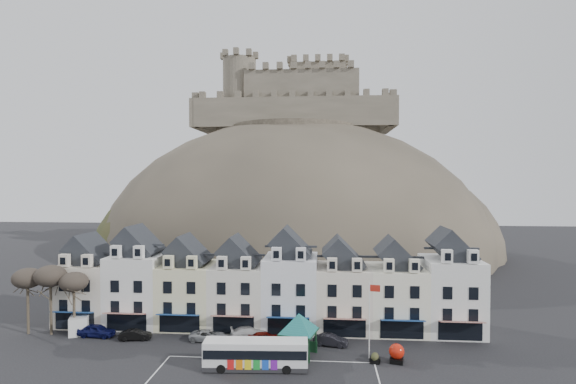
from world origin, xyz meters
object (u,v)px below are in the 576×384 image
(flagpole, at_px, (370,315))
(car_maroon, at_px, (265,337))
(bus_shelter, at_px, (299,323))
(car_navy, at_px, (97,330))
(car_white, at_px, (249,332))
(car_black, at_px, (135,335))
(car_charcoal, at_px, (331,340))
(bus, at_px, (256,353))
(red_buoy, at_px, (397,353))
(car_silver, at_px, (209,336))
(white_van, at_px, (80,322))

(flagpole, bearing_deg, car_maroon, 163.41)
(bus_shelter, distance_m, car_navy, 25.48)
(car_white, bearing_deg, car_black, 81.68)
(bus_shelter, distance_m, car_charcoal, 5.67)
(bus, distance_m, car_white, 9.26)
(bus_shelter, xyz_separation_m, red_buoy, (10.35, -0.88, -2.63))
(bus, height_order, car_silver, bus)
(bus, xyz_separation_m, car_white, (-2.25, 8.92, -0.99))
(white_van, height_order, car_navy, white_van)
(red_buoy, xyz_separation_m, car_white, (-16.74, 6.15, -0.36))
(flagpole, height_order, car_navy, flagpole)
(car_black, height_order, car_silver, car_silver)
(flagpole, bearing_deg, red_buoy, -18.09)
(car_silver, bearing_deg, bus_shelter, -104.79)
(red_buoy, height_order, car_navy, red_buoy)
(car_navy, relative_size, car_silver, 1.01)
(bus_shelter, xyz_separation_m, car_black, (-19.80, 3.31, -3.02))
(flagpole, xyz_separation_m, car_white, (-14.07, 5.27, -4.05))
(car_navy, distance_m, car_maroon, 20.81)
(car_navy, bearing_deg, flagpole, -93.67)
(red_buoy, bearing_deg, car_navy, 172.10)
(bus, height_order, flagpole, flagpole)
(car_charcoal, bearing_deg, white_van, 95.61)
(car_silver, bearing_deg, bus, -133.31)
(car_navy, distance_m, car_charcoal, 28.52)
(white_van, relative_size, car_maroon, 1.34)
(white_van, bearing_deg, car_maroon, -28.09)
(car_black, distance_m, car_silver, 8.83)
(white_van, relative_size, car_white, 1.19)
(bus_shelter, bearing_deg, white_van, -177.75)
(bus, xyz_separation_m, car_navy, (-20.85, 7.68, -0.88))
(car_black, bearing_deg, white_van, 63.95)
(red_buoy, relative_size, car_silver, 0.45)
(car_white, xyz_separation_m, car_charcoal, (9.91, -1.96, 0.00))
(car_white, relative_size, car_charcoal, 1.13)
(red_buoy, bearing_deg, bus_shelter, 175.12)
(bus_shelter, relative_size, red_buoy, 3.62)
(car_black, bearing_deg, car_silver, -96.70)
(white_van, xyz_separation_m, car_silver, (17.10, -2.11, -0.49))
(flagpole, bearing_deg, bus_shelter, 179.93)
(flagpole, bearing_deg, car_charcoal, 141.44)
(car_navy, relative_size, car_charcoal, 1.13)
(bus_shelter, relative_size, white_van, 1.34)
(bus, distance_m, car_navy, 22.24)
(red_buoy, height_order, car_silver, red_buoy)
(car_navy, distance_m, car_black, 5.25)
(bus, xyz_separation_m, car_black, (-15.65, 6.97, -1.02))
(bus, relative_size, red_buoy, 5.36)
(white_van, bearing_deg, red_buoy, -32.52)
(red_buoy, relative_size, car_white, 0.44)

